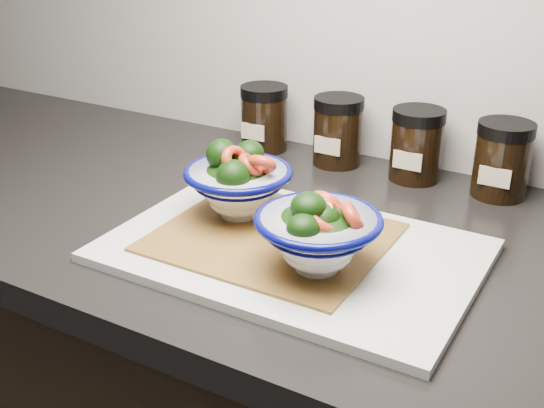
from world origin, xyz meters
The scene contains 9 objects.
countertop centered at (0.00, 1.45, 0.88)m, with size 3.50×0.60×0.04m, color black.
cutting_board centered at (0.12, 1.37, 0.91)m, with size 0.45×0.30×0.01m, color beige.
bamboo_mat centered at (0.09, 1.38, 0.91)m, with size 0.28×0.24×0.00m, color #A77932.
bowl_left centered at (0.02, 1.41, 0.96)m, with size 0.15×0.15×0.11m.
bowl_right centered at (0.18, 1.33, 0.96)m, with size 0.15×0.15×0.10m.
spice_jar_a centered at (-0.10, 1.69, 0.96)m, with size 0.08×0.08×0.11m.
spice_jar_b centered at (0.04, 1.69, 0.96)m, with size 0.08×0.08×0.11m.
spice_jar_c centered at (0.17, 1.69, 0.96)m, with size 0.08×0.08×0.11m.
spice_jar_d centered at (0.30, 1.69, 0.96)m, with size 0.08×0.08×0.11m.
Camera 1 is at (0.47, 0.71, 1.31)m, focal length 45.00 mm.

